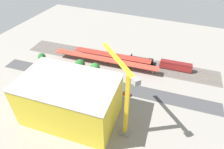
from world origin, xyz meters
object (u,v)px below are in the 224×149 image
parked_car_2 (101,87)px  street_tree_0 (42,57)px  box_truck_1 (112,97)px  parked_car_1 (113,90)px  parked_car_4 (78,80)px  parked_car_5 (66,77)px  construction_building (70,100)px  tower_crane (125,96)px  locomotive (142,60)px  passenger_coach (176,65)px  parked_car_3 (89,84)px  box_truck_0 (95,89)px  platform_canopy_far (112,55)px  platform_canopy_near (105,59)px  traffic_light (77,76)px  parked_car_0 (126,94)px  street_tree_2 (80,64)px  street_tree_1 (95,68)px

parked_car_2 → street_tree_0: street_tree_0 is taller
box_truck_1 → parked_car_1: bearing=-71.4°
parked_car_4 → parked_car_5: (7.73, -0.28, -0.07)m
parked_car_1 → box_truck_1: bearing=108.6°
construction_building → tower_crane: 25.32m
locomotive → box_truck_1: 37.15m
passenger_coach → parked_car_3: (40.96, 31.49, -2.37)m
parked_car_4 → construction_building: size_ratio=0.10×
parked_car_2 → box_truck_0: size_ratio=0.56×
construction_building → box_truck_1: size_ratio=3.98×
parked_car_4 → platform_canopy_far: bearing=-109.5°
platform_canopy_near → parked_car_1: size_ratio=15.18×
passenger_coach → parked_car_3: passenger_coach is taller
parked_car_1 → construction_building: construction_building is taller
locomotive → traffic_light: 42.14m
parked_car_0 → street_tree_2: bearing=-15.1°
parked_car_5 → street_tree_0: street_tree_0 is taller
parked_car_2 → construction_building: construction_building is taller
parked_car_4 → street_tree_0: size_ratio=0.61×
parked_car_3 → platform_canopy_near: bearing=-91.8°
tower_crane → traffic_light: size_ratio=4.57×
parked_car_1 → tower_crane: 30.41m
construction_building → box_truck_0: size_ratio=4.58×
traffic_light → parked_car_0: bearing=-178.6°
parked_car_0 → parked_car_3: 21.03m
parked_car_0 → street_tree_2: 32.02m
parked_car_0 → street_tree_0: bearing=-7.8°
street_tree_1 → street_tree_0: bearing=0.8°
tower_crane → street_tree_2: (36.11, -28.29, -13.82)m
platform_canopy_far → parked_car_2: size_ratio=10.24×
platform_canopy_near → parked_car_5: bearing=51.8°
parked_car_2 → parked_car_3: 7.19m
tower_crane → box_truck_0: (21.11, -16.86, -17.66)m
passenger_coach → locomotive: bearing=-0.0°
platform_canopy_far → street_tree_2: bearing=57.0°
street_tree_0 → platform_canopy_far: bearing=-153.7°
locomotive → parked_car_2: bearing=66.4°
platform_canopy_far → street_tree_2: size_ratio=5.86×
platform_canopy_far → box_truck_1: (-13.02, 32.17, -2.03)m
street_tree_2 → box_truck_1: bearing=151.6°
box_truck_0 → box_truck_1: size_ratio=0.87×
parked_car_1 → parked_car_2: 6.45m
parked_car_1 → box_truck_0: (8.19, 3.56, 0.81)m
tower_crane → street_tree_2: tower_crane is taller
box_truck_1 → platform_canopy_far: bearing=-68.0°
parked_car_0 → parked_car_3: size_ratio=1.04×
box_truck_1 → parked_car_4: bearing=-14.0°
tower_crane → platform_canopy_near: bearing=-57.0°
parked_car_4 → traffic_light: 4.02m
box_truck_0 → street_tree_2: street_tree_2 is taller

